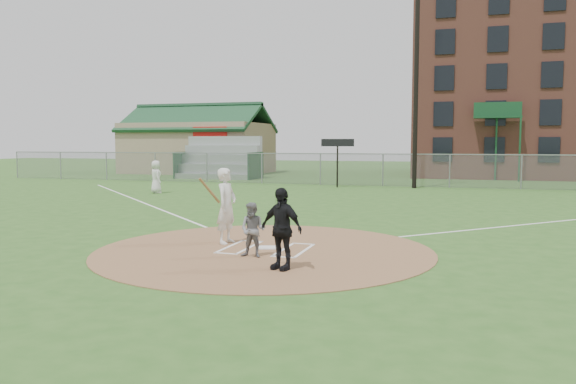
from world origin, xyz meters
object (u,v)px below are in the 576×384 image
(catcher, at_px, (253,230))
(batter_at_plate, at_px, (226,206))
(home_plate, at_px, (267,248))
(umpire, at_px, (281,229))
(ondeck_player, at_px, (156,177))

(catcher, distance_m, batter_at_plate, 2.03)
(catcher, bearing_deg, home_plate, 94.12)
(umpire, distance_m, ondeck_player, 19.49)
(catcher, height_order, umpire, umpire)
(umpire, bearing_deg, ondeck_player, 146.93)
(umpire, xyz_separation_m, ondeck_player, (-11.98, 15.37, -0.01))
(umpire, relative_size, ondeck_player, 0.99)
(home_plate, relative_size, umpire, 0.25)
(catcher, bearing_deg, ondeck_player, 128.87)
(umpire, xyz_separation_m, batter_at_plate, (-2.33, 2.51, 0.14))
(ondeck_player, bearing_deg, home_plate, 173.02)
(catcher, bearing_deg, umpire, -43.04)
(catcher, xyz_separation_m, umpire, (1.01, -1.00, 0.23))
(ondeck_player, bearing_deg, batter_at_plate, 170.35)
(umpire, height_order, ondeck_player, umpire)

